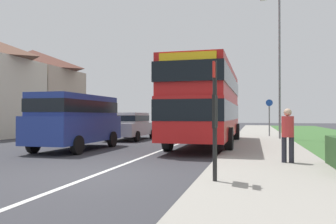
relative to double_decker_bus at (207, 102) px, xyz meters
name	(u,v)px	position (x,y,z in m)	size (l,w,h in m)	color
ground_plane	(94,176)	(-1.57, -8.61, -2.14)	(120.00, 120.00, 0.00)	#38383D
lane_marking_centre	(172,146)	(-1.57, -0.61, -2.14)	(0.14, 60.00, 0.01)	silver
pavement_near_side	(265,152)	(2.63, -2.61, -2.08)	(3.20, 68.00, 0.12)	#9E998E
double_decker_bus	(207,102)	(0.00, 0.00, 0.00)	(2.80, 9.90, 3.70)	red
parked_van_blue	(76,118)	(-5.14, -3.29, -0.76)	(2.11, 5.07, 2.33)	navy
parked_car_silver	(130,125)	(-5.03, 2.81, -1.24)	(2.01, 4.59, 1.63)	#B7B7BC
pedestrian_at_stop	(288,133)	(3.15, -5.95, -1.17)	(0.34, 0.34, 1.67)	#23232D
bus_stop_sign	(215,112)	(1.43, -9.15, -0.60)	(0.09, 0.52, 2.60)	black
cycle_route_sign	(269,116)	(3.18, 6.66, -0.71)	(0.44, 0.08, 2.52)	slate
street_lamp_mid	(278,58)	(3.57, 4.33, 2.67)	(1.14, 0.20, 8.50)	slate
house_terrace_far_side	(8,89)	(-16.08, 5.45, 1.39)	(7.02, 11.58, 7.07)	beige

